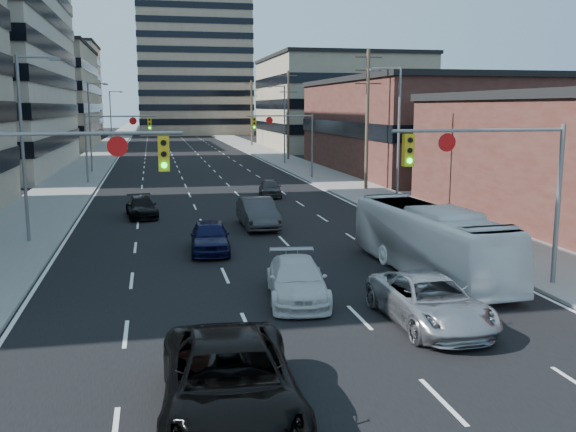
{
  "coord_description": "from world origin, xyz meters",
  "views": [
    {
      "loc": [
        -4.45,
        -12.6,
        6.61
      ],
      "look_at": [
        0.9,
        12.68,
        2.2
      ],
      "focal_mm": 40.0,
      "sensor_mm": 36.0,
      "label": 1
    }
  ],
  "objects_px": {
    "transit_bus": "(430,240)",
    "white_van": "(297,280)",
    "silver_suv": "(430,301)",
    "sedan_blue": "(210,237)",
    "black_pickup": "(230,383)"
  },
  "relations": [
    {
      "from": "black_pickup",
      "to": "silver_suv",
      "type": "bearing_deg",
      "value": 38.87
    },
    {
      "from": "white_van",
      "to": "black_pickup",
      "type": "bearing_deg",
      "value": -104.53
    },
    {
      "from": "silver_suv",
      "to": "sedan_blue",
      "type": "xyz_separation_m",
      "value": [
        -5.7,
        11.35,
        -0.01
      ]
    },
    {
      "from": "silver_suv",
      "to": "sedan_blue",
      "type": "relative_size",
      "value": 1.25
    },
    {
      "from": "sedan_blue",
      "to": "transit_bus",
      "type": "bearing_deg",
      "value": -31.53
    },
    {
      "from": "white_van",
      "to": "silver_suv",
      "type": "relative_size",
      "value": 0.9
    },
    {
      "from": "white_van",
      "to": "transit_bus",
      "type": "bearing_deg",
      "value": 28.17
    },
    {
      "from": "silver_suv",
      "to": "sedan_blue",
      "type": "bearing_deg",
      "value": 115.18
    },
    {
      "from": "white_van",
      "to": "silver_suv",
      "type": "height_order",
      "value": "silver_suv"
    },
    {
      "from": "white_van",
      "to": "silver_suv",
      "type": "distance_m",
      "value": 4.77
    },
    {
      "from": "silver_suv",
      "to": "transit_bus",
      "type": "xyz_separation_m",
      "value": [
        2.49,
        5.58,
        0.64
      ]
    },
    {
      "from": "sedan_blue",
      "to": "white_van",
      "type": "bearing_deg",
      "value": -70.4
    },
    {
      "from": "transit_bus",
      "to": "white_van",
      "type": "bearing_deg",
      "value": -163.29
    },
    {
      "from": "black_pickup",
      "to": "transit_bus",
      "type": "height_order",
      "value": "transit_bus"
    },
    {
      "from": "white_van",
      "to": "transit_bus",
      "type": "distance_m",
      "value": 6.35
    }
  ]
}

